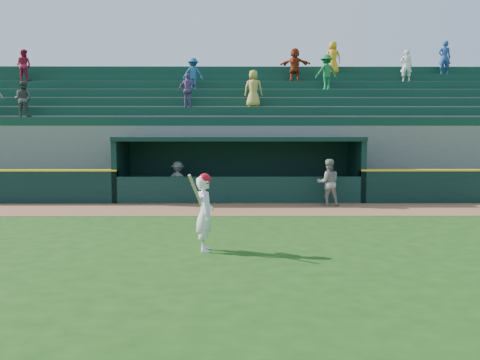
{
  "coord_description": "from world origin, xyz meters",
  "views": [
    {
      "loc": [
        -0.1,
        -13.18,
        2.59
      ],
      "look_at": [
        0.0,
        1.6,
        1.3
      ],
      "focal_mm": 40.0,
      "sensor_mm": 36.0,
      "label": 1
    }
  ],
  "objects": [
    {
      "name": "stands",
      "position": [
        0.01,
        12.57,
        2.4
      ],
      "size": [
        34.5,
        6.25,
        7.16
      ],
      "color": "slate",
      "rests_on": "ground"
    },
    {
      "name": "ground",
      "position": [
        0.0,
        0.0,
        0.0
      ],
      "size": [
        120.0,
        120.0,
        0.0
      ],
      "primitive_type": "plane",
      "color": "#1C4411",
      "rests_on": "ground"
    },
    {
      "name": "dugout_player_inside",
      "position": [
        -2.4,
        7.76,
        0.75
      ],
      "size": [
        1.09,
        0.81,
        1.5
      ],
      "primitive_type": "imported",
      "rotation": [
        0.0,
        0.0,
        2.85
      ],
      "color": "#AAAAA5",
      "rests_on": "ground"
    },
    {
      "name": "dugout",
      "position": [
        0.0,
        8.0,
        1.36
      ],
      "size": [
        9.4,
        2.8,
        2.46
      ],
      "color": "slate",
      "rests_on": "ground"
    },
    {
      "name": "warning_track",
      "position": [
        0.0,
        4.9,
        0.01
      ],
      "size": [
        40.0,
        3.0,
        0.01
      ],
      "primitive_type": "cube",
      "color": "brown",
      "rests_on": "ground"
    },
    {
      "name": "dugout_player_front",
      "position": [
        3.18,
        5.77,
        0.84
      ],
      "size": [
        0.84,
        0.67,
        1.68
      ],
      "primitive_type": "imported",
      "rotation": [
        0.0,
        0.0,
        3.18
      ],
      "color": "gray",
      "rests_on": "ground"
    },
    {
      "name": "batter_at_plate",
      "position": [
        -0.8,
        -1.55,
        0.87
      ],
      "size": [
        0.56,
        0.76,
        1.74
      ],
      "color": "white",
      "rests_on": "ground"
    }
  ]
}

